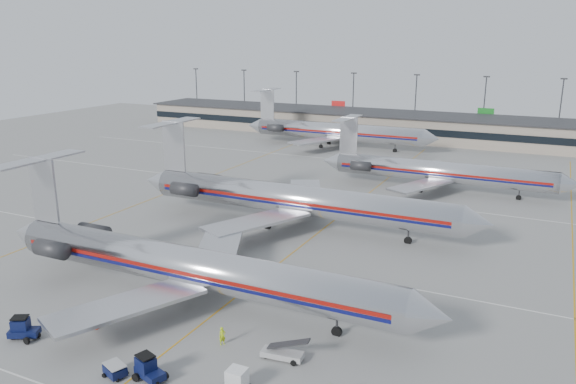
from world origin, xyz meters
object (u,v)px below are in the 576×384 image
Objects in this scene: jet_foreground at (186,265)px; tug_center at (148,369)px; belt_loader at (283,353)px; uld_container at (237,380)px; jet_second_row at (291,198)px.

jet_foreground is 13.44m from tug_center.
belt_loader is (12.90, -5.28, -3.10)m from jet_foreground.
uld_container is (6.59, 1.73, -0.06)m from tug_center.
jet_second_row is 12.50× the size of belt_loader.
jet_foreground is 14.28m from belt_loader.
jet_second_row is 33.17m from belt_loader.
jet_second_row reaches higher than uld_container.
belt_loader is at bearing 59.85° from tug_center.
tug_center is at bearing -145.24° from belt_loader.
jet_foreground is at bearing 131.43° from tug_center.
uld_container is (11.71, -10.39, -2.80)m from jet_foreground.
belt_loader is (1.19, 5.10, -0.30)m from uld_container.
jet_foreground is at bearing 151.18° from belt_loader.
belt_loader reaches higher than uld_container.
tug_center is 0.68× the size of belt_loader.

